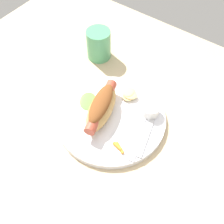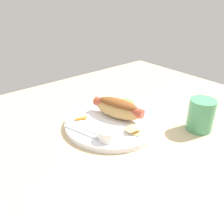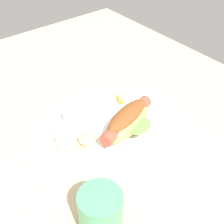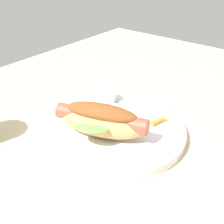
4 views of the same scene
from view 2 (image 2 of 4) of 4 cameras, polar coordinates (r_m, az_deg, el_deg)
ground_plane at (r=71.76cm, az=-1.04°, el=-4.26°), size 120.00×90.00×1.80cm
plate at (r=71.97cm, az=0.24°, el=-2.57°), size 28.84×28.84×1.60cm
hot_dog at (r=72.19cm, az=1.47°, el=1.01°), size 12.00×16.89×5.88cm
sauce_ramekin at (r=62.10cm, az=-1.10°, el=-5.53°), size 4.65×4.65×2.93cm
fork at (r=65.65cm, az=-6.40°, el=-5.01°), size 5.29×15.19×0.40cm
knife at (r=67.51cm, az=-6.23°, el=-4.01°), size 6.19×14.11×0.36cm
chips_pile at (r=65.76cm, az=5.24°, el=-4.12°), size 5.66×6.32×1.75cm
carrot_garnish at (r=72.44cm, az=-7.36°, el=-1.50°), size 3.75×2.20×0.88cm
drinking_cup at (r=72.59cm, az=20.52°, el=-0.68°), size 7.39×7.39×9.43cm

